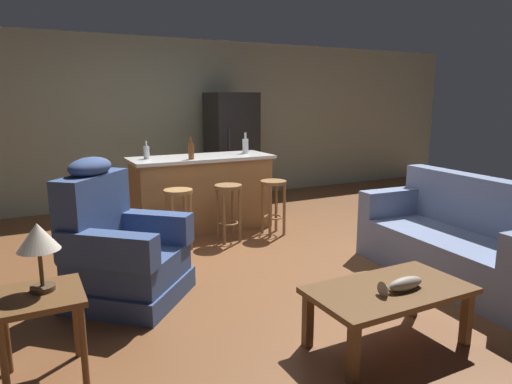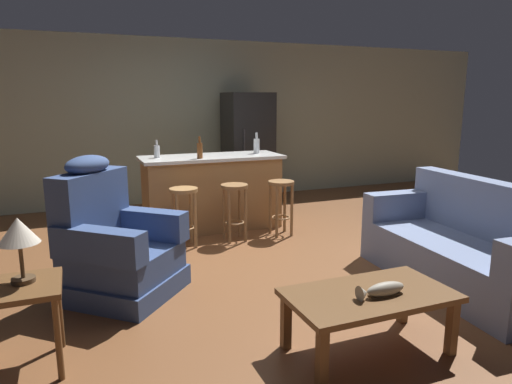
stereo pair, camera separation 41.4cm
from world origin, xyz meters
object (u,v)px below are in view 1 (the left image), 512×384
at_px(bar_stool_middle, 228,202).
at_px(refrigerator, 232,149).
at_px(fish_figurine, 402,285).
at_px(bottle_wine_dark, 191,151).
at_px(bar_stool_left, 179,208).
at_px(kitchen_island, 202,193).
at_px(bottle_tall_green, 147,152).
at_px(couch, 461,242).
at_px(coffee_table, 389,295).
at_px(recliner_near_lamp, 119,251).
at_px(end_table, 40,310).
at_px(table_lamp, 38,240).
at_px(bottle_short_amber, 245,146).
at_px(bar_stool_right, 273,197).

bearing_deg(bar_stool_middle, refrigerator, 64.50).
xyz_separation_m(fish_figurine, bar_stool_middle, (-0.04, 2.73, 0.01)).
relative_size(bar_stool_middle, refrigerator, 0.39).
height_order(bar_stool_middle, bottle_wine_dark, bottle_wine_dark).
xyz_separation_m(bar_stool_left, refrigerator, (1.48, 1.83, 0.41)).
bearing_deg(kitchen_island, bottle_tall_green, 174.55).
bearing_deg(couch, bar_stool_middle, -50.12).
relative_size(coffee_table, recliner_near_lamp, 0.92).
relative_size(recliner_near_lamp, end_table, 2.14).
bearing_deg(refrigerator, kitchen_island, -128.64).
height_order(coffee_table, table_lamp, table_lamp).
distance_m(recliner_near_lamp, refrigerator, 3.73).
height_order(couch, end_table, couch).
bearing_deg(kitchen_island, bar_stool_left, -129.52).
distance_m(refrigerator, bottle_wine_dark, 1.83).
xyz_separation_m(coffee_table, recliner_near_lamp, (-1.47, 1.60, 0.06)).
xyz_separation_m(bottle_tall_green, bottle_short_amber, (1.32, -0.03, 0.02)).
xyz_separation_m(coffee_table, bottle_short_amber, (0.54, 3.31, 0.69)).
xyz_separation_m(couch, recliner_near_lamp, (-2.95, 0.98, 0.08)).
bearing_deg(bar_stool_left, bottle_tall_green, 102.85).
relative_size(couch, table_lamp, 4.75).
distance_m(recliner_near_lamp, bottle_wine_dark, 1.98).
distance_m(bar_stool_left, bottle_short_amber, 1.46).
distance_m(recliner_near_lamp, bar_stool_right, 2.32).
height_order(kitchen_island, bar_stool_middle, kitchen_island).
bearing_deg(end_table, recliner_near_lamp, 56.91).
distance_m(couch, bottle_short_amber, 2.94).
bearing_deg(bottle_short_amber, bottle_tall_green, 178.69).
distance_m(coffee_table, bottle_short_amber, 3.43).
bearing_deg(end_table, bar_stool_right, 36.82).
bearing_deg(bar_stool_middle, kitchen_island, 97.81).
distance_m(refrigerator, bottle_short_amber, 1.22).
xyz_separation_m(bar_stool_left, bar_stool_right, (1.21, 0.00, 0.00)).
distance_m(kitchen_island, bar_stool_right, 0.94).
distance_m(coffee_table, bar_stool_left, 2.72).
bearing_deg(coffee_table, bar_stool_middle, 90.16).
xyz_separation_m(bar_stool_left, bottle_short_amber, (1.16, 0.66, 0.58)).
height_order(fish_figurine, couch, couch).
xyz_separation_m(bottle_short_amber, bottle_wine_dark, (-0.84, -0.24, -0.00)).
height_order(fish_figurine, bar_stool_left, bar_stool_left).
relative_size(bar_stool_left, bottle_wine_dark, 2.52).
bearing_deg(end_table, bottle_tall_green, 63.91).
xyz_separation_m(kitchen_island, bar_stool_middle, (0.09, -0.63, -0.01)).
bearing_deg(fish_figurine, table_lamp, 160.60).
bearing_deg(fish_figurine, bar_stool_right, 78.22).
height_order(bar_stool_left, bar_stool_middle, same).
bearing_deg(fish_figurine, kitchen_island, 92.12).
relative_size(recliner_near_lamp, table_lamp, 2.93).
height_order(end_table, table_lamp, table_lamp).
bearing_deg(bar_stool_left, bottle_wine_dark, 53.69).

